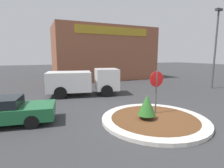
{
  "coord_description": "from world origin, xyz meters",
  "views": [
    {
      "loc": [
        -5.06,
        -6.5,
        3.09
      ],
      "look_at": [
        -0.58,
        3.7,
        1.29
      ],
      "focal_mm": 28.0,
      "sensor_mm": 36.0,
      "label": 1
    }
  ],
  "objects": [
    {
      "name": "ground_plane",
      "position": [
        0.0,
        0.0,
        0.0
      ],
      "size": [
        120.0,
        120.0,
        0.0
      ],
      "primitive_type": "plane",
      "color": "#38383A"
    },
    {
      "name": "traffic_island",
      "position": [
        0.0,
        0.0,
        0.08
      ],
      "size": [
        5.01,
        5.01,
        0.16
      ],
      "color": "beige",
      "rests_on": "ground_plane"
    },
    {
      "name": "stop_sign",
      "position": [
        0.5,
        0.56,
        1.65
      ],
      "size": [
        0.8,
        0.07,
        2.35
      ],
      "color": "#4C4C51",
      "rests_on": "ground_plane"
    },
    {
      "name": "island_shrub",
      "position": [
        -0.41,
        0.04,
        0.84
      ],
      "size": [
        0.84,
        0.84,
        1.16
      ],
      "color": "brown",
      "rests_on": "traffic_island"
    },
    {
      "name": "utility_truck",
      "position": [
        -1.67,
        6.83,
        1.15
      ],
      "size": [
        5.75,
        3.14,
        2.07
      ],
      "rotation": [
        0.0,
        0.0,
        -0.21
      ],
      "color": "white",
      "rests_on": "ground_plane"
    },
    {
      "name": "storefront_building",
      "position": [
        3.64,
        15.88,
        3.41
      ],
      "size": [
        13.13,
        6.07,
        6.81
      ],
      "color": "#93563D",
      "rests_on": "ground_plane"
    },
    {
      "name": "light_pole",
      "position": [
        10.44,
        4.81,
        4.23
      ],
      "size": [
        0.7,
        0.3,
        7.32
      ],
      "color": "#4C4C51",
      "rests_on": "ground_plane"
    }
  ]
}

